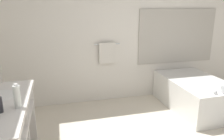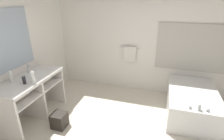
{
  "view_description": "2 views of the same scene",
  "coord_description": "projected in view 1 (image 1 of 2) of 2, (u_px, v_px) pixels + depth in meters",
  "views": [
    {
      "loc": [
        -1.25,
        -1.84,
        1.82
      ],
      "look_at": [
        -0.46,
        1.17,
        0.92
      ],
      "focal_mm": 35.0,
      "sensor_mm": 36.0,
      "label": 1
    },
    {
      "loc": [
        0.5,
        -2.05,
        2.32
      ],
      "look_at": [
        -0.46,
        1.11,
        0.94
      ],
      "focal_mm": 28.0,
      "sensor_mm": 36.0,
      "label": 2
    }
  ],
  "objects": [
    {
      "name": "wall_back_with_blinds",
      "position": [
        123.0,
        33.0,
        4.23
      ],
      "size": [
        7.4,
        0.13,
        2.7
      ],
      "color": "white",
      "rests_on": "ground_plane"
    },
    {
      "name": "water_bottle_1",
      "position": [
        17.0,
        97.0,
        2.03
      ],
      "size": [
        0.06,
        0.06,
        0.24
      ],
      "color": "silver",
      "rests_on": "vanity_counter"
    },
    {
      "name": "bathtub",
      "position": [
        195.0,
        92.0,
        4.05
      ],
      "size": [
        0.96,
        1.53,
        0.67
      ],
      "color": "white",
      "rests_on": "ground_plane"
    }
  ]
}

